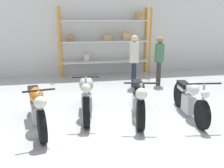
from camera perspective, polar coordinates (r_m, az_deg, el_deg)
name	(u,v)px	position (r m, az deg, el deg)	size (l,w,h in m)	color
ground_plane	(115,117)	(5.90, 0.77, -7.56)	(30.00, 30.00, 0.00)	#B2B7B7
back_wall	(90,30)	(10.40, -5.06, 12.18)	(30.00, 0.08, 3.60)	silver
shelving_rack	(108,40)	(10.18, -0.97, 9.96)	(3.65, 0.63, 2.68)	orange
motorcycle_orange	(37,106)	(5.45, -16.81, -4.85)	(0.69, 2.12, 1.01)	black
motorcycle_silver	(87,95)	(5.91, -5.82, -2.47)	(0.56, 2.05, 1.09)	black
motorcycle_black	(138,98)	(5.84, 6.07, -3.22)	(0.83, 2.15, 1.00)	black
motorcycle_white	(190,98)	(6.10, 17.32, -3.14)	(0.72, 2.04, 0.98)	black
person_browsing	(134,57)	(8.31, 5.09, 6.21)	(0.35, 0.35, 1.73)	#1E2338
person_near_rack	(159,57)	(8.72, 10.77, 6.06)	(0.38, 0.38, 1.65)	#38332D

